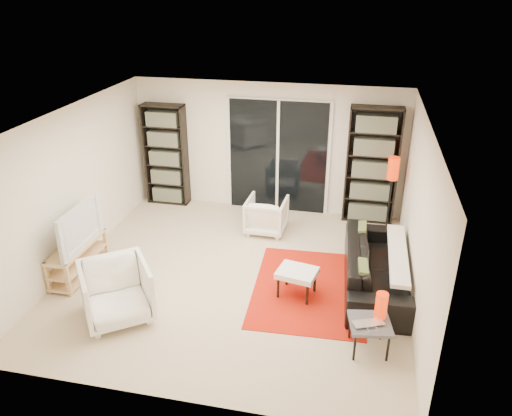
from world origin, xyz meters
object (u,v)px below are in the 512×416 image
object	(u,v)px
bookshelf_left	(166,155)
floor_lamp	(392,176)
armchair_front	(116,292)
side_table	(370,325)
tv_stand	(78,259)
bookshelf_right	(372,166)
armchair_back	(266,215)
sofa	(376,266)
ottoman	(297,274)

from	to	relation	value
bookshelf_left	floor_lamp	size ratio (longest dim) A/B	1.39
armchair_front	side_table	distance (m)	3.21
tv_stand	floor_lamp	size ratio (longest dim) A/B	0.84
bookshelf_left	bookshelf_right	xyz separation A→B (m)	(3.85, -0.00, 0.07)
tv_stand	armchair_back	world-z (taller)	armchair_back
bookshelf_left	sofa	xyz separation A→B (m)	(3.99, -2.18, -0.65)
bookshelf_right	tv_stand	world-z (taller)	bookshelf_right
bookshelf_right	sofa	xyz separation A→B (m)	(0.14, -2.18, -0.73)
tv_stand	armchair_back	size ratio (longest dim) A/B	1.71
bookshelf_left	bookshelf_right	distance (m)	3.85
ottoman	tv_stand	bearing A→B (deg)	-177.43
bookshelf_right	floor_lamp	xyz separation A→B (m)	(0.33, -0.49, 0.02)
floor_lamp	ottoman	bearing A→B (deg)	-120.51
bookshelf_right	side_table	distance (m)	3.66
sofa	ottoman	xyz separation A→B (m)	(-1.08, -0.47, 0.02)
armchair_front	floor_lamp	world-z (taller)	floor_lamp
bookshelf_left	armchair_front	size ratio (longest dim) A/B	2.28
tv_stand	side_table	world-z (taller)	tv_stand
bookshelf_left	ottoman	distance (m)	3.99
tv_stand	armchair_front	world-z (taller)	armchair_front
ottoman	side_table	distance (m)	1.37
tv_stand	sofa	xyz separation A→B (m)	(4.34, 0.62, 0.06)
armchair_back	sofa	bearing A→B (deg)	146.59
bookshelf_right	side_table	bearing A→B (deg)	-89.07
side_table	floor_lamp	bearing A→B (deg)	84.94
bookshelf_right	bookshelf_left	bearing A→B (deg)	180.00
floor_lamp	armchair_front	bearing A→B (deg)	-137.91
armchair_front	ottoman	distance (m)	2.42
bookshelf_left	armchair_front	distance (m)	3.75
ottoman	sofa	bearing A→B (deg)	23.54
ottoman	side_table	size ratio (longest dim) A/B	1.09
bookshelf_left	sofa	bearing A→B (deg)	-28.61
armchair_front	sofa	bearing A→B (deg)	-12.44
bookshelf_left	floor_lamp	xyz separation A→B (m)	(4.18, -0.49, 0.10)
bookshelf_right	armchair_back	world-z (taller)	bookshelf_right
bookshelf_right	sofa	bearing A→B (deg)	-86.27
bookshelf_left	tv_stand	bearing A→B (deg)	-97.06
tv_stand	bookshelf_right	bearing A→B (deg)	33.65
tv_stand	armchair_front	distance (m)	1.35
ottoman	floor_lamp	size ratio (longest dim) A/B	0.43
armchair_back	floor_lamp	bearing A→B (deg)	-168.20
tv_stand	sofa	distance (m)	4.38
bookshelf_right	ottoman	distance (m)	2.90
tv_stand	sofa	size ratio (longest dim) A/B	0.54
bookshelf_right	floor_lamp	distance (m)	0.60
bookshelf_left	armchair_back	world-z (taller)	bookshelf_left
armchair_back	floor_lamp	size ratio (longest dim) A/B	0.49
tv_stand	armchair_back	bearing A→B (deg)	38.32
armchair_front	floor_lamp	xyz separation A→B (m)	(3.48, 3.14, 0.68)
sofa	floor_lamp	bearing A→B (deg)	-9.38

